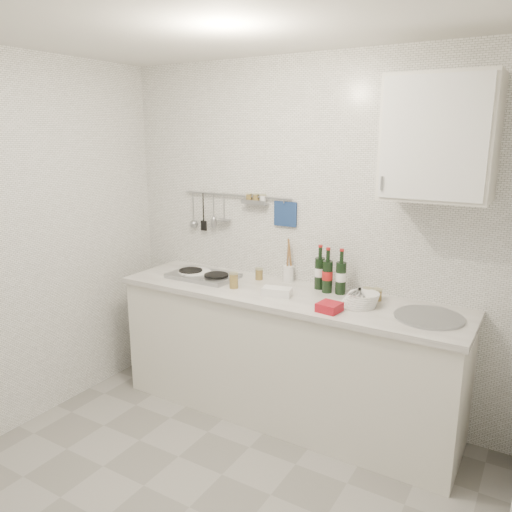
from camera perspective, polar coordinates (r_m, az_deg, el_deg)
The scene contains 16 objects.
floor at distance 3.06m, azimuth -7.63°, elevation -26.58°, with size 3.00×3.00×0.00m, color slate.
ceiling at distance 2.39m, azimuth -9.75°, elevation 26.29°, with size 3.00×3.00×0.00m, color silver.
back_wall at distance 3.60m, azimuth 5.70°, elevation 2.12°, with size 3.00×0.02×2.50m, color silver.
counter at distance 3.60m, azimuth 3.40°, elevation -11.57°, with size 2.44×0.64×0.96m.
wall_rail at distance 3.83m, azimuth -2.58°, elevation 5.55°, with size 0.98×0.09×0.34m.
wall_cabinet at distance 3.07m, azimuth 20.25°, elevation 12.51°, with size 0.60×0.38×0.70m.
plate_stack_hob at distance 3.83m, azimuth -7.12°, elevation -1.98°, with size 0.26×0.26×0.03m.
plate_stack_sink at distance 3.21m, azimuth 11.88°, elevation -4.87°, with size 0.24×0.23×0.09m.
wine_bottles at distance 3.43m, azimuth 8.38°, elevation -1.56°, with size 0.24×0.12×0.31m.
butter_dish at distance 3.34m, azimuth 2.42°, elevation -4.11°, with size 0.19×0.10×0.06m, color white.
strawberry_punnet at distance 3.09m, azimuth 8.38°, elevation -5.80°, with size 0.13×0.13×0.05m, color red.
utensil_crock at distance 3.65m, azimuth 3.72°, elevation -1.78°, with size 0.08×0.08×0.32m.
jar_a at distance 3.70m, azimuth 0.35°, elevation -2.04°, with size 0.06×0.06×0.09m.
jar_b at distance 3.34m, azimuth 13.66°, elevation -4.29°, with size 0.07×0.07×0.08m.
jar_c at distance 3.32m, azimuth 12.65°, elevation -4.28°, with size 0.06×0.06×0.09m.
jar_d at distance 3.50m, azimuth -2.56°, elevation -2.79°, with size 0.07×0.07×0.11m.
Camera 1 is at (1.50, -1.79, 1.98)m, focal length 35.00 mm.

